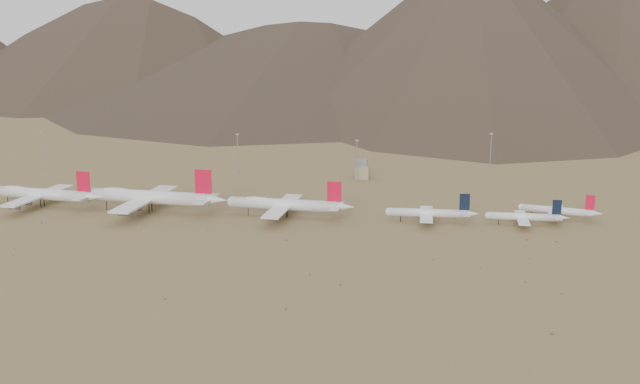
# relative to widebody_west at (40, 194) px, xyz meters

# --- Properties ---
(ground) EXTENTS (3000.00, 3000.00, 0.00)m
(ground) POSITION_rel_widebody_west_xyz_m (131.71, -24.23, -7.05)
(ground) COLOR olive
(ground) RESTS_ON ground
(widebody_west) EXTENTS (68.60, 53.30, 20.45)m
(widebody_west) POSITION_rel_widebody_west_xyz_m (0.00, 0.00, 0.00)
(widebody_west) COLOR silver
(widebody_west) RESTS_ON ground
(widebody_centre) EXTENTS (79.75, 61.60, 23.70)m
(widebody_centre) POSITION_rel_widebody_west_xyz_m (60.33, -3.34, 1.12)
(widebody_centre) COLOR silver
(widebody_centre) RESTS_ON ground
(widebody_east) EXTENTS (65.68, 50.61, 19.50)m
(widebody_east) POSITION_rel_widebody_west_xyz_m (131.76, -3.87, -0.33)
(widebody_east) COLOR silver
(widebody_east) RESTS_ON ground
(narrowbody_a) EXTENTS (45.52, 32.46, 15.02)m
(narrowbody_a) POSITION_rel_widebody_west_xyz_m (203.68, -4.06, -2.18)
(narrowbody_a) COLOR silver
(narrowbody_a) RESTS_ON ground
(narrowbody_b) EXTENTS (39.99, 28.55, 13.19)m
(narrowbody_b) POSITION_rel_widebody_west_xyz_m (249.16, -2.82, -2.77)
(narrowbody_b) COLOR silver
(narrowbody_b) RESTS_ON ground
(narrowbody_c) EXTENTS (40.06, 29.56, 13.49)m
(narrowbody_c) POSITION_rel_widebody_west_xyz_m (266.59, 11.58, -2.67)
(narrowbody_c) COLOR silver
(narrowbody_c) RESTS_ON ground
(control_tower) EXTENTS (8.00, 8.00, 12.00)m
(control_tower) POSITION_rel_widebody_west_xyz_m (161.71, 95.77, -1.73)
(control_tower) COLOR gray
(control_tower) RESTS_ON ground
(mast_far_west) EXTENTS (2.00, 0.60, 25.70)m
(mast_far_west) POSITION_rel_widebody_west_xyz_m (-45.24, 93.50, 7.15)
(mast_far_west) COLOR gray
(mast_far_west) RESTS_ON ground
(mast_west) EXTENTS (2.00, 0.60, 25.70)m
(mast_west) POSITION_rel_widebody_west_xyz_m (82.57, 98.80, 7.15)
(mast_west) COLOR gray
(mast_west) RESTS_ON ground
(mast_centre) EXTENTS (2.00, 0.60, 25.70)m
(mast_centre) POSITION_rel_widebody_west_xyz_m (159.12, 85.60, 7.15)
(mast_centre) COLOR gray
(mast_centre) RESTS_ON ground
(mast_east) EXTENTS (2.00, 0.60, 25.70)m
(mast_east) POSITION_rel_widebody_west_xyz_m (240.57, 123.62, 7.15)
(mast_east) COLOR gray
(mast_east) RESTS_ON ground
(desert_scrub) EXTENTS (414.39, 172.38, 0.85)m
(desert_scrub) POSITION_rel_widebody_west_xyz_m (148.07, -84.93, -6.72)
(desert_scrub) COLOR brown
(desert_scrub) RESTS_ON ground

